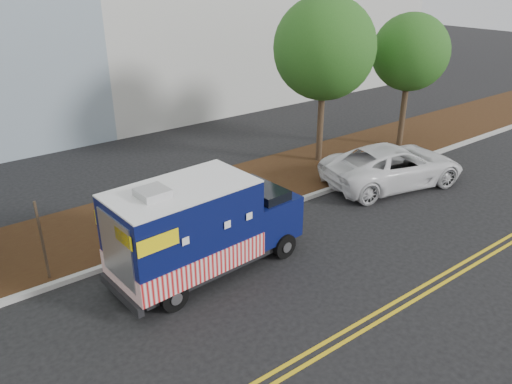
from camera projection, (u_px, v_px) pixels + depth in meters
ground at (218, 258)px, 14.46m from camera, size 120.00×120.00×0.00m
curb at (193, 237)px, 15.45m from camera, size 120.00×0.18×0.15m
mulch_strip at (162, 212)px, 16.97m from camera, size 120.00×4.00×0.15m
centerline_near at (326, 342)px, 11.23m from camera, size 120.00×0.10×0.01m
centerline_far at (334, 348)px, 11.05m from camera, size 120.00×0.10×0.01m
tree_c at (324, 49)px, 19.45m from camera, size 4.04×4.04×6.81m
tree_d at (410, 53)px, 21.41m from camera, size 3.30×3.30×5.99m
sign_post at (43, 243)px, 12.88m from camera, size 0.06×0.06×2.40m
food_truck at (200, 230)px, 13.27m from camera, size 5.61×2.41×2.89m
white_car at (393, 165)px, 19.05m from camera, size 6.03×3.77×1.56m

